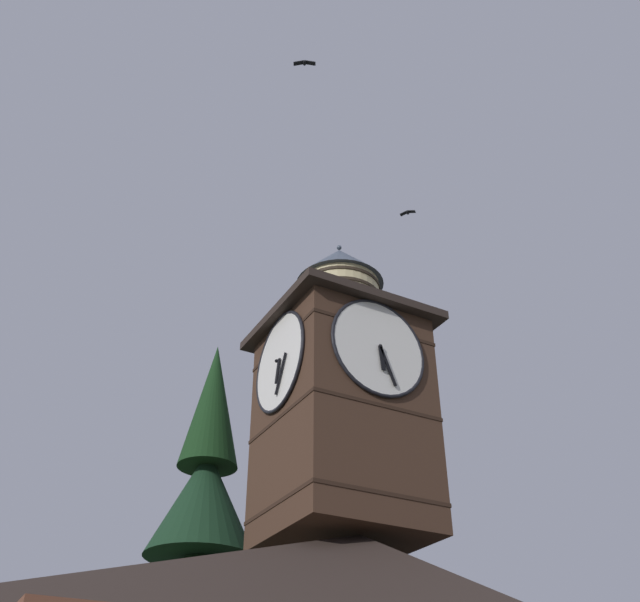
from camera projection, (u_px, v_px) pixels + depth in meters
name	position (u px, v px, depth m)	size (l,w,h in m)	color
clock_tower	(342.00, 397.00, 20.64)	(4.57, 4.57, 9.52)	#422B1E
flying_bird_high	(305.00, 63.00, 23.95)	(0.70, 0.48, 0.12)	black
flying_bird_low	(408.00, 213.00, 30.32)	(0.55, 0.60, 0.13)	black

